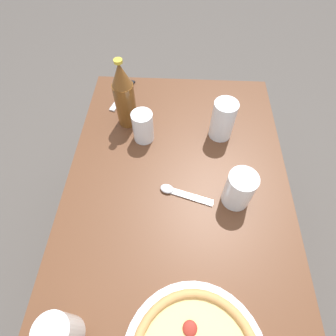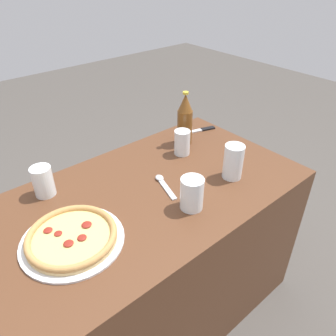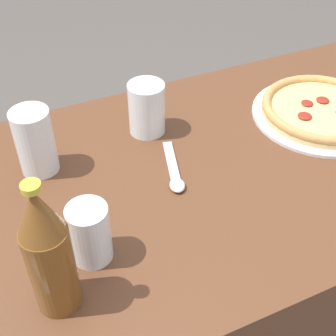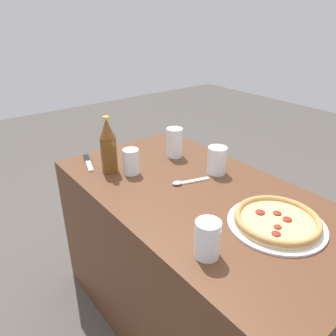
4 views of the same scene
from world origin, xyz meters
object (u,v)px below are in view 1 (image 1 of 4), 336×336
(glass_lemonade, at_px, (239,190))
(knife, at_px, (124,94))
(spoon, at_px, (178,192))
(glass_iced_tea, at_px, (61,333))
(beer_bottle, at_px, (124,96))
(glass_water, at_px, (143,128))
(glass_mango_juice, at_px, (222,122))

(glass_lemonade, relative_size, knife, 0.66)
(glass_lemonade, distance_m, knife, 0.60)
(glass_lemonade, bearing_deg, spoon, 86.35)
(glass_lemonade, height_order, spoon, glass_lemonade)
(knife, distance_m, spoon, 0.49)
(glass_iced_tea, bearing_deg, beer_bottle, -4.15)
(glass_lemonade, bearing_deg, glass_water, 52.61)
(glass_water, relative_size, glass_lemonade, 0.93)
(glass_water, xyz_separation_m, beer_bottle, (0.08, 0.07, 0.07))
(beer_bottle, bearing_deg, glass_lemonade, -129.82)
(beer_bottle, xyz_separation_m, knife, (0.14, 0.04, -0.12))
(glass_water, height_order, knife, glass_water)
(spoon, bearing_deg, glass_mango_juice, -29.74)
(glass_mango_juice, xyz_separation_m, beer_bottle, (0.05, 0.33, 0.06))
(glass_iced_tea, bearing_deg, glass_lemonade, -48.42)
(glass_iced_tea, xyz_separation_m, knife, (0.81, -0.01, -0.05))
(glass_water, height_order, spoon, glass_water)
(glass_water, relative_size, glass_iced_tea, 0.96)
(glass_water, height_order, glass_iced_tea, glass_iced_tea)
(glass_mango_juice, bearing_deg, beer_bottle, 82.17)
(knife, relative_size, spoon, 1.11)
(knife, bearing_deg, glass_iced_tea, 179.37)
(glass_mango_juice, xyz_separation_m, spoon, (-0.25, 0.14, -0.06))
(glass_lemonade, relative_size, spoon, 0.73)
(glass_mango_juice, bearing_deg, spoon, 150.26)
(glass_iced_tea, height_order, glass_mango_juice, glass_mango_juice)
(glass_mango_juice, height_order, beer_bottle, beer_bottle)
(beer_bottle, height_order, knife, beer_bottle)
(glass_iced_tea, xyz_separation_m, glass_mango_juice, (0.62, -0.38, 0.01))
(glass_water, bearing_deg, spoon, -149.83)
(glass_mango_juice, bearing_deg, glass_water, 96.35)
(glass_water, relative_size, spoon, 0.68)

